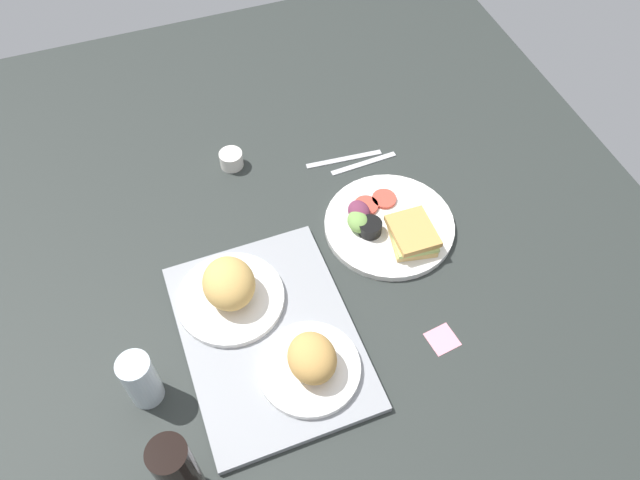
# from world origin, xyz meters

# --- Properties ---
(ground_plane) EXTENTS (1.90, 1.50, 0.03)m
(ground_plane) POSITION_xyz_m (0.00, 0.00, -0.01)
(ground_plane) COLOR #282D2B
(serving_tray) EXTENTS (0.46, 0.34, 0.02)m
(serving_tray) POSITION_xyz_m (-0.15, 0.20, 0.01)
(serving_tray) COLOR gray
(serving_tray) RESTS_ON ground_plane
(bread_plate_near) EXTENTS (0.20, 0.20, 0.09)m
(bread_plate_near) POSITION_xyz_m (-0.25, 0.14, 0.05)
(bread_plate_near) COLOR white
(bread_plate_near) RESTS_ON serving_tray
(bread_plate_far) EXTENTS (0.22, 0.22, 0.10)m
(bread_plate_far) POSITION_xyz_m (-0.04, 0.25, 0.05)
(bread_plate_far) COLOR white
(bread_plate_far) RESTS_ON serving_tray
(plate_with_salad) EXTENTS (0.29, 0.29, 0.05)m
(plate_with_salad) POSITION_xyz_m (0.02, -0.13, 0.02)
(plate_with_salad) COLOR white
(plate_with_salad) RESTS_ON ground_plane
(drinking_glass) EXTENTS (0.06, 0.06, 0.13)m
(drinking_glass) POSITION_xyz_m (-0.18, 0.45, 0.06)
(drinking_glass) COLOR silver
(drinking_glass) RESTS_ON ground_plane
(soda_bottle) EXTENTS (0.06, 0.06, 0.21)m
(soda_bottle) POSITION_xyz_m (-0.38, 0.41, 0.11)
(soda_bottle) COLOR black
(soda_bottle) RESTS_ON ground_plane
(espresso_cup) EXTENTS (0.06, 0.06, 0.04)m
(espresso_cup) POSITION_xyz_m (0.33, 0.14, 0.02)
(espresso_cup) COLOR silver
(espresso_cup) RESTS_ON ground_plane
(fork) EXTENTS (0.02, 0.17, 0.01)m
(fork) POSITION_xyz_m (0.23, -0.16, 0.00)
(fork) COLOR #B7B7BC
(fork) RESTS_ON ground_plane
(knife) EXTENTS (0.03, 0.19, 0.01)m
(knife) POSITION_xyz_m (0.26, -0.12, 0.00)
(knife) COLOR #B7B7BC
(knife) RESTS_ON ground_plane
(sticky_note) EXTENTS (0.06, 0.06, 0.00)m
(sticky_note) POSITION_xyz_m (-0.27, -0.13, 0.00)
(sticky_note) COLOR pink
(sticky_note) RESTS_ON ground_plane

